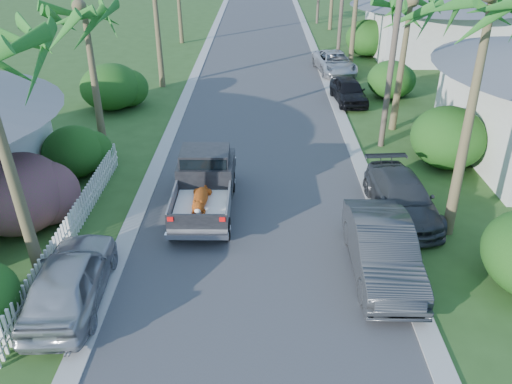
{
  "coord_description": "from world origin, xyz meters",
  "views": [
    {
      "loc": [
        0.06,
        -8.12,
        9.22
      ],
      "look_at": [
        -0.07,
        6.01,
        1.4
      ],
      "focal_mm": 35.0,
      "sensor_mm": 36.0,
      "label": 1
    }
  ],
  "objects_px": {
    "parked_car_rm": "(402,197)",
    "utility_pole_b": "(394,44)",
    "parked_car_rd": "(335,63)",
    "parked_car_rf": "(349,91)",
    "palm_l_b": "(83,8)",
    "house_right_far": "(436,27)",
    "pickup_truck": "(205,180)",
    "parked_car_ln": "(70,279)",
    "palm_r_b": "(411,2)",
    "parked_car_rn": "(382,250)"
  },
  "relations": [
    {
      "from": "parked_car_rd",
      "to": "house_right_far",
      "type": "relative_size",
      "value": 0.54
    },
    {
      "from": "pickup_truck",
      "to": "parked_car_rd",
      "type": "distance_m",
      "value": 18.94
    },
    {
      "from": "parked_car_rd",
      "to": "parked_car_ln",
      "type": "xyz_separation_m",
      "value": [
        -10.0,
        -22.91,
        0.09
      ]
    },
    {
      "from": "parked_car_rd",
      "to": "palm_l_b",
      "type": "height_order",
      "value": "palm_l_b"
    },
    {
      "from": "house_right_far",
      "to": "parked_car_rn",
      "type": "bearing_deg",
      "value": -109.65
    },
    {
      "from": "utility_pole_b",
      "to": "parked_car_rf",
      "type": "bearing_deg",
      "value": 95.63
    },
    {
      "from": "parked_car_rm",
      "to": "house_right_far",
      "type": "bearing_deg",
      "value": 66.69
    },
    {
      "from": "pickup_truck",
      "to": "palm_r_b",
      "type": "relative_size",
      "value": 0.71
    },
    {
      "from": "parked_car_ln",
      "to": "house_right_far",
      "type": "bearing_deg",
      "value": -126.18
    },
    {
      "from": "pickup_truck",
      "to": "palm_l_b",
      "type": "relative_size",
      "value": 0.69
    },
    {
      "from": "parked_car_rn",
      "to": "parked_car_rm",
      "type": "height_order",
      "value": "parked_car_rn"
    },
    {
      "from": "parked_car_rd",
      "to": "house_right_far",
      "type": "distance_m",
      "value": 9.43
    },
    {
      "from": "parked_car_rn",
      "to": "parked_car_ln",
      "type": "relative_size",
      "value": 1.08
    },
    {
      "from": "parked_car_rd",
      "to": "utility_pole_b",
      "type": "relative_size",
      "value": 0.54
    },
    {
      "from": "parked_car_rn",
      "to": "palm_r_b",
      "type": "relative_size",
      "value": 0.67
    },
    {
      "from": "palm_l_b",
      "to": "utility_pole_b",
      "type": "height_order",
      "value": "utility_pole_b"
    },
    {
      "from": "pickup_truck",
      "to": "parked_car_rm",
      "type": "height_order",
      "value": "pickup_truck"
    },
    {
      "from": "parked_car_ln",
      "to": "utility_pole_b",
      "type": "relative_size",
      "value": 0.49
    },
    {
      "from": "parked_car_rm",
      "to": "utility_pole_b",
      "type": "relative_size",
      "value": 0.51
    },
    {
      "from": "parked_car_rm",
      "to": "house_right_far",
      "type": "xyz_separation_m",
      "value": [
        8.0,
        23.0,
        1.45
      ]
    },
    {
      "from": "parked_car_rf",
      "to": "parked_car_rd",
      "type": "bearing_deg",
      "value": 84.62
    },
    {
      "from": "parked_car_rm",
      "to": "parked_car_rf",
      "type": "distance_m",
      "value": 12.08
    },
    {
      "from": "parked_car_rf",
      "to": "utility_pole_b",
      "type": "height_order",
      "value": "utility_pole_b"
    },
    {
      "from": "parked_car_rn",
      "to": "parked_car_rf",
      "type": "bearing_deg",
      "value": 85.12
    },
    {
      "from": "pickup_truck",
      "to": "parked_car_rd",
      "type": "height_order",
      "value": "pickup_truck"
    },
    {
      "from": "parked_car_rm",
      "to": "utility_pole_b",
      "type": "xyz_separation_m",
      "value": [
        0.6,
        6.0,
        3.93
      ]
    },
    {
      "from": "parked_car_rm",
      "to": "palm_l_b",
      "type": "height_order",
      "value": "palm_l_b"
    },
    {
      "from": "palm_l_b",
      "to": "palm_r_b",
      "type": "height_order",
      "value": "palm_l_b"
    },
    {
      "from": "parked_car_ln",
      "to": "parked_car_rd",
      "type": "bearing_deg",
      "value": -116.72
    },
    {
      "from": "parked_car_rf",
      "to": "palm_l_b",
      "type": "bearing_deg",
      "value": -154.42
    },
    {
      "from": "palm_r_b",
      "to": "house_right_far",
      "type": "height_order",
      "value": "palm_r_b"
    },
    {
      "from": "parked_car_rd",
      "to": "parked_car_rm",
      "type": "bearing_deg",
      "value": -96.7
    },
    {
      "from": "parked_car_rf",
      "to": "house_right_far",
      "type": "distance_m",
      "value": 13.61
    },
    {
      "from": "pickup_truck",
      "to": "utility_pole_b",
      "type": "bearing_deg",
      "value": 35.84
    },
    {
      "from": "parked_car_ln",
      "to": "parked_car_rm",
      "type": "bearing_deg",
      "value": -158.07
    },
    {
      "from": "parked_car_rm",
      "to": "parked_car_rd",
      "type": "height_order",
      "value": "parked_car_rd"
    },
    {
      "from": "parked_car_ln",
      "to": "utility_pole_b",
      "type": "distance_m",
      "value": 15.53
    },
    {
      "from": "parked_car_rf",
      "to": "palm_l_b",
      "type": "height_order",
      "value": "palm_l_b"
    },
    {
      "from": "parked_car_rm",
      "to": "palm_l_b",
      "type": "distance_m",
      "value": 13.94
    },
    {
      "from": "parked_car_rf",
      "to": "utility_pole_b",
      "type": "bearing_deg",
      "value": -89.75
    },
    {
      "from": "palm_l_b",
      "to": "palm_r_b",
      "type": "xyz_separation_m",
      "value": [
        13.4,
        3.0,
        -0.2
      ]
    },
    {
      "from": "parked_car_rm",
      "to": "parked_car_rd",
      "type": "bearing_deg",
      "value": 85.87
    },
    {
      "from": "palm_l_b",
      "to": "house_right_far",
      "type": "height_order",
      "value": "palm_l_b"
    },
    {
      "from": "pickup_truck",
      "to": "parked_car_rm",
      "type": "distance_m",
      "value": 6.93
    },
    {
      "from": "parked_car_ln",
      "to": "utility_pole_b",
      "type": "xyz_separation_m",
      "value": [
        10.6,
        10.68,
        3.84
      ]
    },
    {
      "from": "parked_car_ln",
      "to": "palm_r_b",
      "type": "distance_m",
      "value": 17.95
    },
    {
      "from": "parked_car_rn",
      "to": "house_right_far",
      "type": "distance_m",
      "value": 27.98
    },
    {
      "from": "parked_car_rn",
      "to": "utility_pole_b",
      "type": "relative_size",
      "value": 0.53
    },
    {
      "from": "parked_car_rn",
      "to": "parked_car_rf",
      "type": "xyz_separation_m",
      "value": [
        1.4,
        15.4,
        -0.13
      ]
    },
    {
      "from": "pickup_truck",
      "to": "parked_car_rf",
      "type": "xyz_separation_m",
      "value": [
        6.89,
        11.49,
        -0.35
      ]
    }
  ]
}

